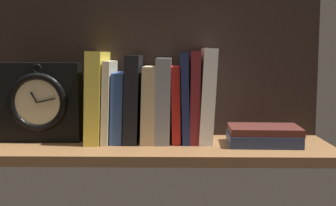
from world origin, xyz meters
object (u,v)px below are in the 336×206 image
at_px(book_navy_bierce, 185,97).
at_px(framed_clock, 41,102).
at_px(book_black_skeptic, 133,98).
at_px(book_maroon_dawkins, 194,96).
at_px(book_blue_modern, 120,107).
at_px(book_white_catcher, 207,95).
at_px(book_yellow_seinlanguage, 98,96).
at_px(book_red_requiem, 176,104).
at_px(book_stack_side, 264,135).
at_px(book_cream_twain, 109,101).
at_px(book_tan_shortstories, 148,104).
at_px(book_gray_chess, 163,100).

height_order(book_navy_bierce, framed_clock, book_navy_bierce).
bearing_deg(book_black_skeptic, book_maroon_dawkins, 0.00).
relative_size(book_blue_modern, book_black_skeptic, 0.80).
bearing_deg(book_white_catcher, book_blue_modern, 180.00).
relative_size(book_yellow_seinlanguage, book_red_requiem, 1.19).
bearing_deg(book_black_skeptic, book_yellow_seinlanguage, 180.00).
bearing_deg(book_blue_modern, book_white_catcher, 0.00).
bearing_deg(book_stack_side, book_cream_twain, 173.51).
bearing_deg(book_maroon_dawkins, book_yellow_seinlanguage, 180.00).
xyz_separation_m(book_tan_shortstories, book_gray_chess, (0.04, 0.00, 0.01)).
bearing_deg(framed_clock, book_navy_bierce, 1.79).
height_order(book_cream_twain, book_gray_chess, book_gray_chess).
distance_m(book_maroon_dawkins, book_stack_side, 0.21).
bearing_deg(book_yellow_seinlanguage, book_blue_modern, 0.00).
bearing_deg(book_yellow_seinlanguage, book_stack_side, -6.03).
height_order(book_blue_modern, framed_clock, framed_clock).
bearing_deg(book_maroon_dawkins, book_white_catcher, 0.00).
relative_size(book_blue_modern, book_maroon_dawkins, 0.76).
height_order(book_navy_bierce, book_maroon_dawkins, book_maroon_dawkins).
height_order(book_yellow_seinlanguage, book_black_skeptic, book_yellow_seinlanguage).
xyz_separation_m(book_navy_bierce, book_white_catcher, (0.06, 0.00, 0.01)).
relative_size(book_tan_shortstories, framed_clock, 0.95).
height_order(book_gray_chess, book_white_catcher, book_white_catcher).
xyz_separation_m(book_red_requiem, book_navy_bierce, (0.02, 0.00, 0.02)).
distance_m(book_cream_twain, book_black_skeptic, 0.06).
bearing_deg(book_white_catcher, book_tan_shortstories, 180.00).
relative_size(book_maroon_dawkins, book_white_catcher, 0.97).
relative_size(book_red_requiem, book_navy_bierce, 0.85).
bearing_deg(book_yellow_seinlanguage, book_gray_chess, 0.00).
distance_m(book_tan_shortstories, book_white_catcher, 0.16).
relative_size(book_maroon_dawkins, framed_clock, 1.14).
height_order(book_cream_twain, framed_clock, book_cream_twain).
distance_m(book_yellow_seinlanguage, book_tan_shortstories, 0.14).
xyz_separation_m(book_yellow_seinlanguage, book_tan_shortstories, (0.14, 0.00, -0.02)).
xyz_separation_m(book_cream_twain, book_stack_side, (0.40, -0.05, -0.08)).
distance_m(book_cream_twain, book_navy_bierce, 0.20).
relative_size(book_cream_twain, framed_clock, 1.02).
bearing_deg(book_navy_bierce, book_white_catcher, 0.00).
distance_m(book_black_skeptic, book_white_catcher, 0.20).
relative_size(book_black_skeptic, book_white_catcher, 0.93).
distance_m(book_yellow_seinlanguage, book_cream_twain, 0.03).
relative_size(book_white_catcher, framed_clock, 1.18).
height_order(book_black_skeptic, book_tan_shortstories, book_black_skeptic).
bearing_deg(book_cream_twain, book_white_catcher, 0.00).
distance_m(book_tan_shortstories, framed_clock, 0.28).
xyz_separation_m(book_white_catcher, framed_clock, (-0.44, -0.01, -0.02)).
distance_m(book_blue_modern, book_white_catcher, 0.23).
height_order(book_red_requiem, book_white_catcher, book_white_catcher).
relative_size(book_cream_twain, book_stack_side, 1.15).
bearing_deg(book_tan_shortstories, book_cream_twain, -180.00).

